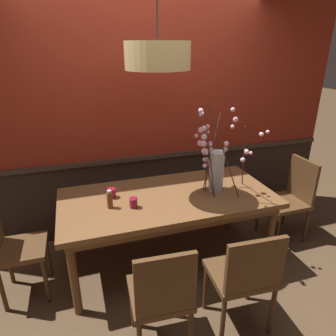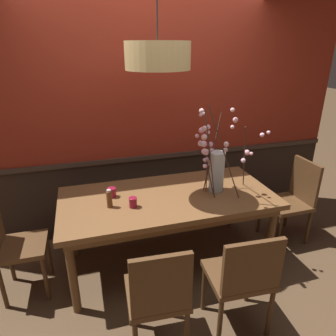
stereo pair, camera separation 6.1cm
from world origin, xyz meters
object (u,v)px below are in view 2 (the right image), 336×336
at_px(chair_head_east_end, 293,197).
at_px(chair_head_west_end, 13,243).
at_px(chair_far_side_left, 123,183).
at_px(condiment_bottle, 109,199).
at_px(candle_holder_nearer_center, 133,202).
at_px(vase_with_blossoms, 216,167).
at_px(candle_holder_nearer_edge, 112,192).
at_px(dining_table, 168,203).
at_px(chair_near_side_left, 158,294).
at_px(chair_near_side_right, 243,276).
at_px(pendant_lamp, 158,56).

relative_size(chair_head_east_end, chair_head_west_end, 1.04).
height_order(chair_far_side_left, condiment_bottle, chair_far_side_left).
bearing_deg(candle_holder_nearer_center, condiment_bottle, 163.60).
xyz_separation_m(vase_with_blossoms, condiment_bottle, (-1.01, -0.04, -0.17)).
bearing_deg(candle_holder_nearer_edge, dining_table, -13.99).
xyz_separation_m(dining_table, chair_near_side_left, (-0.34, -0.91, -0.16)).
xyz_separation_m(chair_head_west_end, candle_holder_nearer_center, (1.02, -0.11, 0.29)).
distance_m(chair_head_east_end, chair_near_side_right, 1.49).
distance_m(dining_table, chair_head_west_end, 1.38).
distance_m(candle_holder_nearer_edge, condiment_bottle, 0.20).
bearing_deg(condiment_bottle, chair_head_east_end, 2.65).
xyz_separation_m(chair_head_east_end, candle_holder_nearer_center, (-1.80, -0.15, 0.29)).
bearing_deg(chair_head_east_end, dining_table, -178.85).
relative_size(vase_with_blossoms, candle_holder_nearer_center, 9.43).
bearing_deg(candle_holder_nearer_center, chair_head_west_end, 174.00).
relative_size(candle_holder_nearer_center, condiment_bottle, 0.55).
height_order(chair_near_side_right, pendant_lamp, pendant_lamp).
bearing_deg(candle_holder_nearer_center, vase_with_blossoms, 6.77).
bearing_deg(candle_holder_nearer_center, chair_near_side_right, -50.71).
relative_size(dining_table, condiment_bottle, 11.91).
xyz_separation_m(chair_far_side_left, candle_holder_nearer_center, (-0.05, -1.01, 0.28)).
bearing_deg(chair_head_west_end, dining_table, 0.54).
bearing_deg(pendant_lamp, chair_head_west_end, -176.99).
bearing_deg(dining_table, condiment_bottle, -173.39).
distance_m(dining_table, candle_holder_nearer_center, 0.39).
bearing_deg(dining_table, vase_with_blossoms, -2.89).
bearing_deg(chair_head_east_end, chair_head_west_end, -179.15).
xyz_separation_m(dining_table, candle_holder_nearer_edge, (-0.50, 0.13, 0.13)).
distance_m(condiment_bottle, pendant_lamp, 1.25).
relative_size(dining_table, pendant_lamp, 1.80).
bearing_deg(condiment_bottle, chair_near_side_left, -76.09).
bearing_deg(chair_near_side_right, chair_head_east_end, 39.25).
height_order(chair_head_east_end, condiment_bottle, same).
bearing_deg(condiment_bottle, chair_head_west_end, 176.52).
bearing_deg(candle_holder_nearer_center, candle_holder_nearer_edge, 121.99).
bearing_deg(chair_head_west_end, condiment_bottle, -3.48).
bearing_deg(chair_near_side_right, chair_head_west_end, 151.69).
xyz_separation_m(dining_table, chair_head_west_end, (-1.37, -0.01, -0.16)).
bearing_deg(chair_head_east_end, chair_far_side_left, 153.64).
bearing_deg(chair_near_side_left, pendant_lamp, 74.56).
bearing_deg(pendant_lamp, chair_far_side_left, 105.35).
relative_size(vase_with_blossoms, candle_holder_nearer_edge, 9.66).
height_order(chair_head_west_end, candle_holder_nearer_edge, chair_head_west_end).
distance_m(chair_far_side_left, vase_with_blossoms, 1.29).
height_order(chair_head_west_end, condiment_bottle, condiment_bottle).
xyz_separation_m(chair_head_east_end, pendant_lamp, (-1.52, 0.03, 1.47)).
bearing_deg(chair_far_side_left, vase_with_blossoms, -50.27).
xyz_separation_m(chair_near_side_right, candle_holder_nearer_edge, (-0.80, 1.04, 0.29)).
relative_size(chair_head_east_end, candle_holder_nearer_center, 10.15).
relative_size(chair_near_side_left, chair_near_side_right, 1.03).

